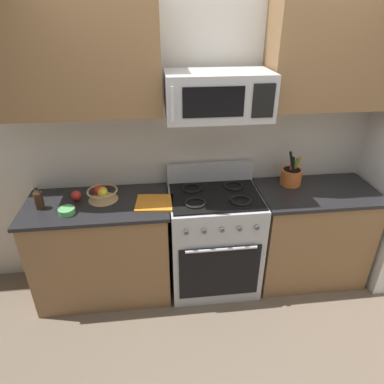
% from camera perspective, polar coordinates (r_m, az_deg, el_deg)
% --- Properties ---
extents(ground_plane, '(16.00, 16.00, 0.00)m').
position_cam_1_polar(ground_plane, '(2.93, 5.63, -22.79)').
color(ground_plane, '#6B5B4C').
extents(wall_back, '(8.00, 0.10, 2.60)m').
position_cam_1_polar(wall_back, '(2.98, 2.89, 9.30)').
color(wall_back, beige).
rests_on(wall_back, ground).
extents(counter_left, '(1.15, 0.60, 0.91)m').
position_cam_1_polar(counter_left, '(3.05, -14.69, -9.21)').
color(counter_left, olive).
rests_on(counter_left, ground).
extents(range_oven, '(0.76, 0.65, 1.09)m').
position_cam_1_polar(range_oven, '(3.04, 3.64, -7.93)').
color(range_oven, '#B2B5BA').
rests_on(range_oven, ground).
extents(counter_right, '(1.00, 0.60, 0.91)m').
position_cam_1_polar(counter_right, '(3.31, 19.13, -6.70)').
color(counter_right, olive).
rests_on(counter_right, ground).
extents(microwave, '(0.76, 0.44, 0.33)m').
position_cam_1_polar(microwave, '(2.54, 4.42, 15.88)').
color(microwave, '#B2B5BA').
extents(upper_cabinets_left, '(1.14, 0.34, 0.78)m').
position_cam_1_polar(upper_cabinets_left, '(2.62, -18.69, 20.47)').
color(upper_cabinets_left, olive).
extents(upper_cabinets_right, '(0.99, 0.34, 0.78)m').
position_cam_1_polar(upper_cabinets_right, '(2.92, 22.92, 20.47)').
color(upper_cabinets_right, olive).
extents(utensil_crock, '(0.18, 0.18, 0.31)m').
position_cam_1_polar(utensil_crock, '(3.09, 16.32, 2.61)').
color(utensil_crock, '#D1662D').
rests_on(utensil_crock, counter_right).
extents(fruit_basket, '(0.25, 0.25, 0.11)m').
position_cam_1_polar(fruit_basket, '(2.83, -14.81, -0.28)').
color(fruit_basket, tan).
rests_on(fruit_basket, counter_left).
extents(apple_loose, '(0.08, 0.08, 0.08)m').
position_cam_1_polar(apple_loose, '(2.88, -18.86, -0.58)').
color(apple_loose, red).
rests_on(apple_loose, counter_left).
extents(cutting_board, '(0.32, 0.29, 0.02)m').
position_cam_1_polar(cutting_board, '(2.71, -6.32, -1.81)').
color(cutting_board, orange).
rests_on(cutting_board, counter_left).
extents(bottle_soy, '(0.07, 0.07, 0.19)m').
position_cam_1_polar(bottle_soy, '(2.85, -24.36, -1.03)').
color(bottle_soy, '#382314').
rests_on(bottle_soy, counter_left).
extents(prep_bowl, '(0.13, 0.13, 0.05)m').
position_cam_1_polar(prep_bowl, '(2.73, -20.30, -2.98)').
color(prep_bowl, '#59AD66').
rests_on(prep_bowl, counter_left).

